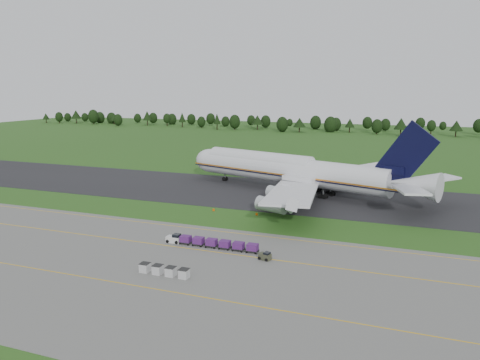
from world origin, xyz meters
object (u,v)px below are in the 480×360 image
at_px(baggage_train, 210,242).
at_px(utility_cart, 265,257).
at_px(uld_row, 164,270).
at_px(aircraft, 293,170).
at_px(edge_markers, 235,212).

relative_size(baggage_train, utility_cart, 8.06).
relative_size(utility_cart, uld_row, 0.27).
bearing_deg(baggage_train, aircraft, 87.02).
relative_size(aircraft, edge_markers, 6.77).
distance_m(aircraft, utility_cart, 56.24).
height_order(baggage_train, edge_markers, baggage_train).
height_order(aircraft, utility_cart, aircraft).
bearing_deg(utility_cart, edge_markers, 120.83).
distance_m(baggage_train, utility_cart, 12.11).
xyz_separation_m(utility_cart, edge_markers, (-16.23, 27.20, -0.34)).
bearing_deg(aircraft, baggage_train, -92.98).
xyz_separation_m(aircraft, edge_markers, (-7.16, -28.01, -6.07)).
height_order(aircraft, edge_markers, aircraft).
distance_m(uld_row, edge_markers, 39.57).
bearing_deg(uld_row, aircraft, 86.49).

